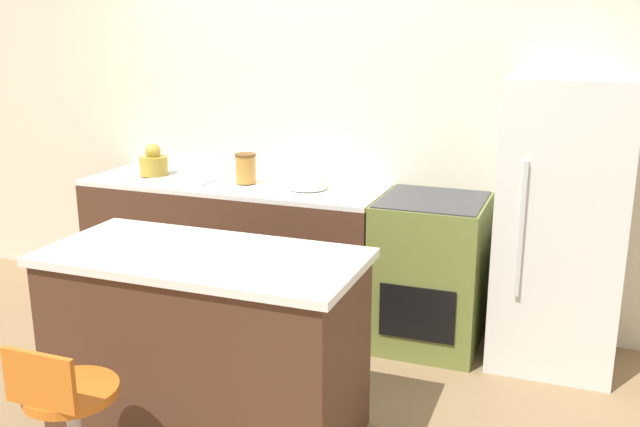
{
  "coord_description": "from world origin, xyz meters",
  "views": [
    {
      "loc": [
        1.84,
        -3.73,
        1.95
      ],
      "look_at": [
        0.57,
        -0.33,
        0.96
      ],
      "focal_mm": 40.0,
      "sensor_mm": 36.0,
      "label": 1
    }
  ],
  "objects_px": {
    "refrigerator": "(561,225)",
    "kettle": "(154,163)",
    "stool_chair": "(70,424)",
    "mixing_bowl": "(307,182)",
    "oven_range": "(430,272)"
  },
  "relations": [
    {
      "from": "refrigerator",
      "to": "kettle",
      "type": "bearing_deg",
      "value": -179.63
    },
    {
      "from": "refrigerator",
      "to": "kettle",
      "type": "relative_size",
      "value": 7.74
    },
    {
      "from": "stool_chair",
      "to": "mixing_bowl",
      "type": "distance_m",
      "value": 2.14
    },
    {
      "from": "kettle",
      "to": "oven_range",
      "type": "bearing_deg",
      "value": -0.0
    },
    {
      "from": "refrigerator",
      "to": "mixing_bowl",
      "type": "distance_m",
      "value": 1.54
    },
    {
      "from": "oven_range",
      "to": "kettle",
      "type": "relative_size",
      "value": 4.31
    },
    {
      "from": "oven_range",
      "to": "stool_chair",
      "type": "distance_m",
      "value": 2.29
    },
    {
      "from": "oven_range",
      "to": "stool_chair",
      "type": "relative_size",
      "value": 1.23
    },
    {
      "from": "kettle",
      "to": "mixing_bowl",
      "type": "height_order",
      "value": "kettle"
    },
    {
      "from": "stool_chair",
      "to": "kettle",
      "type": "height_order",
      "value": "kettle"
    },
    {
      "from": "oven_range",
      "to": "mixing_bowl",
      "type": "height_order",
      "value": "mixing_bowl"
    },
    {
      "from": "stool_chair",
      "to": "refrigerator",
      "type": "bearing_deg",
      "value": 49.54
    },
    {
      "from": "oven_range",
      "to": "stool_chair",
      "type": "xyz_separation_m",
      "value": [
        -1.03,
        -2.04,
        -0.09
      ]
    },
    {
      "from": "stool_chair",
      "to": "kettle",
      "type": "distance_m",
      "value": 2.32
    },
    {
      "from": "oven_range",
      "to": "mixing_bowl",
      "type": "distance_m",
      "value": 0.95
    }
  ]
}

